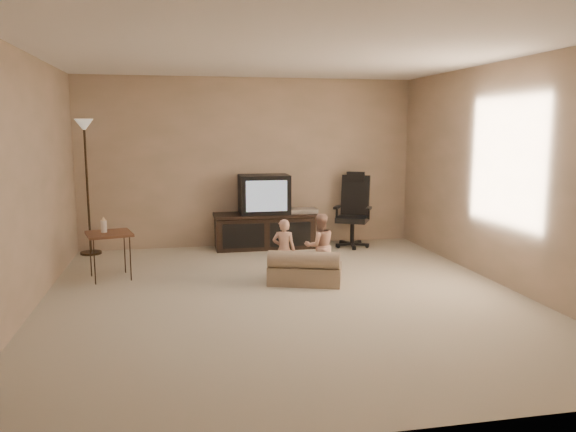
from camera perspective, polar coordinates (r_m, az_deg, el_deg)
name	(u,v)px	position (r m, az deg, el deg)	size (l,w,h in m)	color
floor	(285,297)	(5.99, -0.31, -8.19)	(5.50, 5.50, 0.00)	#BDB396
room_shell	(285,152)	(5.73, -0.33, 6.49)	(5.50, 5.50, 5.50)	white
tv_stand	(265,218)	(8.31, -2.38, -0.17)	(1.52, 0.57, 1.09)	black
office_chair	(353,220)	(8.47, 6.65, -0.40)	(0.70, 0.70, 1.11)	black
side_table	(109,234)	(6.90, -17.77, -1.76)	(0.60, 0.60, 0.75)	brown
floor_lamp	(86,156)	(8.26, -19.86, 5.72)	(0.29, 0.29, 1.89)	black
child_sofa	(305,270)	(6.42, 1.71, -5.50)	(0.92, 0.70, 0.40)	#9C8469
toddler_left	(284,250)	(6.48, -0.42, -3.51)	(0.27, 0.20, 0.73)	#DFA78B
toddler_right	(320,246)	(6.64, 3.25, -3.05)	(0.37, 0.21, 0.77)	#DFA78B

